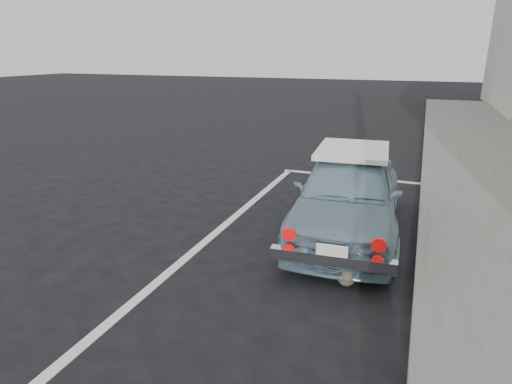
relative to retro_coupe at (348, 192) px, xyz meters
The scene contains 4 objects.
pline_front 2.96m from the retro_coupe, 96.49° to the left, with size 3.00×0.12×0.01m, color silver.
pline_side 1.93m from the retro_coupe, 160.39° to the right, with size 0.12×7.00×0.01m, color silver.
retro_coupe is the anchor object (origin of this frame).
cat 1.59m from the retro_coupe, 80.03° to the right, with size 0.29×0.49×0.26m.
Camera 1 is at (1.68, -2.18, 2.47)m, focal length 30.00 mm.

